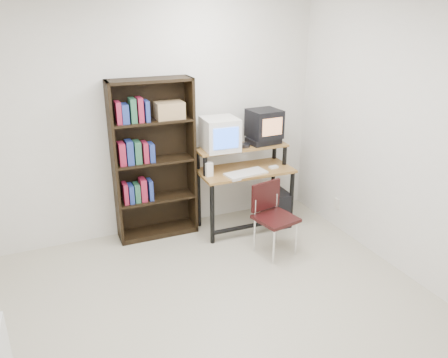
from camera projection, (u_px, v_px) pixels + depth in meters
name	position (u px, v px, depth m)	size (l,w,h in m)	color
floor	(221.00, 331.00, 3.56)	(4.00, 4.00, 0.01)	#BBB39B
back_wall	(149.00, 121.00, 4.80)	(4.00, 0.01, 2.60)	silver
right_wall	(430.00, 149.00, 3.83)	(0.01, 4.00, 2.60)	silver
computer_desk	(245.00, 174.00, 5.05)	(1.09, 0.56, 0.98)	olive
crt_monitor	(220.00, 134.00, 4.87)	(0.40, 0.41, 0.36)	silver
vcr	(263.00, 141.00, 5.12)	(0.36, 0.26, 0.08)	black
crt_tv	(264.00, 124.00, 5.06)	(0.37, 0.37, 0.32)	black
cd_spindle	(245.00, 146.00, 4.98)	(0.12, 0.12, 0.05)	#26262B
keyboard	(246.00, 174.00, 4.87)	(0.47, 0.21, 0.04)	silver
mousepad	(272.00, 169.00, 5.06)	(0.22, 0.18, 0.01)	black
mouse	(274.00, 167.00, 5.05)	(0.10, 0.06, 0.03)	white
desk_speaker	(209.00, 170.00, 4.79)	(0.08, 0.07, 0.17)	silver
pc_tower	(276.00, 206.00, 5.33)	(0.20, 0.45, 0.42)	black
school_chair	(272.00, 211.00, 4.58)	(0.45, 0.45, 0.77)	black
bookshelf	(153.00, 158.00, 4.81)	(0.90, 0.31, 1.79)	black
wall_outlet	(337.00, 204.00, 5.18)	(0.02, 0.08, 0.12)	beige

